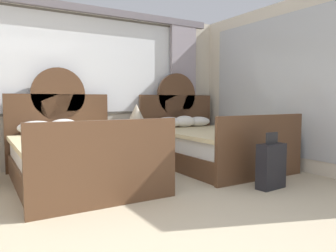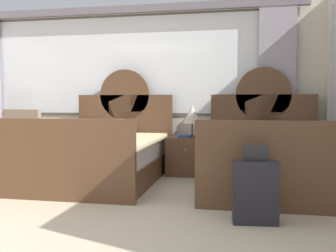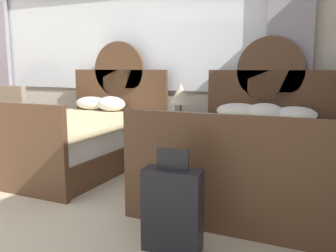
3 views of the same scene
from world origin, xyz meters
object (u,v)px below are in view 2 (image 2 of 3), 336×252
Objects in this scene: nightstand_between_beds at (188,155)px; book_on_nightstand at (185,136)px; table_lamp_on_nightstand at (192,114)px; suitcase_on_floor at (255,192)px; armchair_by_window_left at (30,139)px; bed_near_window at (102,155)px; bed_near_mirror at (267,159)px.

book_on_nightstand is (-0.03, -0.12, 0.30)m from nightstand_between_beds.
table_lamp_on_nightstand is 0.68× the size of suitcase_on_floor.
armchair_by_window_left is (-2.44, -0.28, 0.23)m from nightstand_between_beds.
book_on_nightstand is 2.42m from armchair_by_window_left.
bed_near_window and bed_near_mirror have the same top height.
armchair_by_window_left is (-1.32, 0.36, 0.17)m from bed_near_window.
armchair_by_window_left is at bearing 150.54° from suitcase_on_floor.
table_lamp_on_nightstand is 2.55m from armchair_by_window_left.
bed_near_mirror is 2.31× the size of armchair_by_window_left.
bed_near_mirror is at bearing -29.52° from nightstand_between_beds.
armchair_by_window_left is (-3.56, 0.35, 0.16)m from bed_near_mirror.
armchair_by_window_left is (-2.50, -0.29, -0.39)m from table_lamp_on_nightstand.
suitcase_on_floor is (-0.22, -1.54, -0.06)m from bed_near_mirror.
bed_near_mirror is 1.27m from book_on_nightstand.
bed_near_mirror is 3.65× the size of nightstand_between_beds.
table_lamp_on_nightstand is 2.40m from suitcase_on_floor.
suitcase_on_floor is at bearing -29.46° from armchair_by_window_left.
suitcase_on_floor is at bearing -67.57° from nightstand_between_beds.
table_lamp_on_nightstand is at bearing 111.04° from suitcase_on_floor.
table_lamp_on_nightstand is 0.35m from book_on_nightstand.
bed_near_window is at bearing -154.35° from book_on_nightstand.
bed_near_mirror reaches higher than armchair_by_window_left.
nightstand_between_beds is (-1.12, 0.63, -0.07)m from bed_near_mirror.
suitcase_on_floor reaches higher than book_on_nightstand.
bed_near_window is at bearing 142.91° from suitcase_on_floor.
armchair_by_window_left reaches higher than nightstand_between_beds.
bed_near_mirror is 3.18× the size of suitcase_on_floor.
bed_near_window is 3.18× the size of suitcase_on_floor.
nightstand_between_beds is at bearing 76.54° from book_on_nightstand.
suitcase_on_floor is (0.83, -2.17, -0.61)m from table_lamp_on_nightstand.
table_lamp_on_nightstand is at bearing 28.63° from bed_near_window.
suitcase_on_floor is (0.92, -2.05, -0.29)m from book_on_nightstand.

